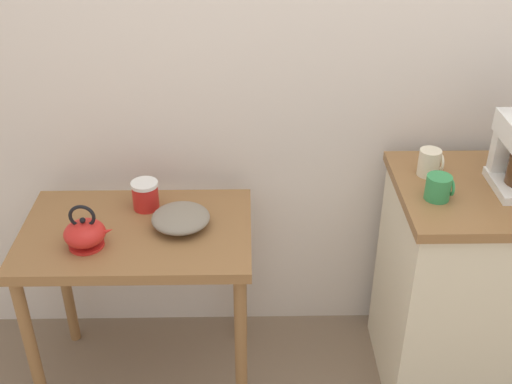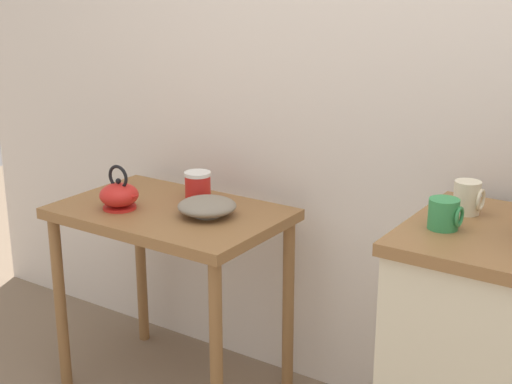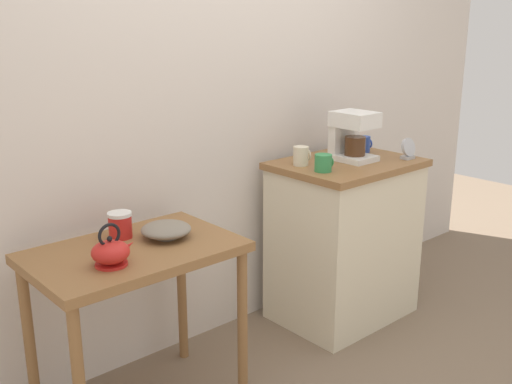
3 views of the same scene
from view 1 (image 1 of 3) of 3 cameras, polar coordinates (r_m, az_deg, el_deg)
ground_plane at (r=2.81m, az=5.67°, el=-15.32°), size 8.00×8.00×0.00m
back_wall at (r=2.41m, az=8.98°, el=15.62°), size 4.40×0.10×2.80m
wooden_table at (r=2.38m, az=-10.43°, el=-5.37°), size 0.82×0.53×0.74m
kitchen_counter at (r=2.63m, az=19.61°, el=-7.97°), size 0.75×0.56×0.89m
bowl_stoneware at (r=2.29m, az=-6.74°, el=-2.33°), size 0.21×0.21×0.07m
teakettle at (r=2.24m, az=-14.99°, el=-3.57°), size 0.17×0.14×0.16m
canister_enamel at (r=2.40m, az=-9.85°, el=-0.27°), size 0.10×0.10×0.11m
mug_small_cream at (r=2.36m, az=15.27°, el=2.55°), size 0.09×0.08×0.10m
mug_tall_green at (r=2.23m, az=16.00°, el=0.38°), size 0.09×0.09×0.09m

